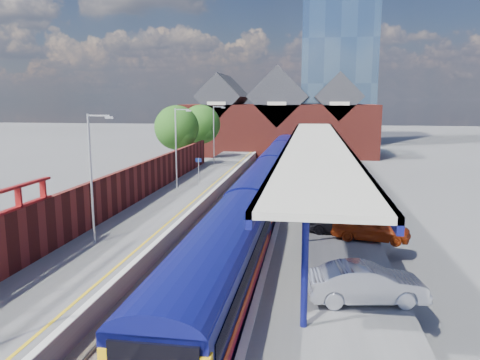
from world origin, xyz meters
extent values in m
plane|color=#5B5B5E|center=(0.00, 30.00, 0.00)|extent=(240.00, 240.00, 0.00)
cube|color=#473D33|center=(0.00, 20.00, 0.03)|extent=(6.00, 76.00, 0.06)
cube|color=slate|center=(-2.22, 20.00, 0.12)|extent=(0.07, 76.00, 0.14)
cube|color=slate|center=(-0.78, 20.00, 0.12)|extent=(0.07, 76.00, 0.14)
cube|color=slate|center=(0.78, 20.00, 0.12)|extent=(0.07, 76.00, 0.14)
cube|color=slate|center=(2.22, 20.00, 0.12)|extent=(0.07, 76.00, 0.14)
cube|color=#565659|center=(-5.50, 20.00, 0.50)|extent=(5.00, 76.00, 1.00)
cube|color=#565659|center=(6.00, 20.00, 0.50)|extent=(6.00, 76.00, 1.00)
cube|color=silver|center=(-3.15, 20.00, 1.02)|extent=(0.30, 76.00, 0.05)
cube|color=silver|center=(3.15, 20.00, 1.02)|extent=(0.30, 76.00, 0.05)
cube|color=yellow|center=(-3.75, 20.00, 1.01)|extent=(0.14, 76.00, 0.01)
cube|color=#0B0E53|center=(1.50, 0.69, 1.90)|extent=(2.90, 16.02, 2.50)
cube|color=#0B0E53|center=(1.50, 0.69, 3.15)|extent=(2.90, 16.02, 0.60)
cube|color=#0B0E53|center=(1.50, 17.29, 1.90)|extent=(2.90, 16.02, 2.50)
cube|color=#0B0E53|center=(1.50, 17.29, 3.15)|extent=(2.90, 16.02, 0.60)
cube|color=#0B0E53|center=(1.50, 33.89, 1.90)|extent=(2.90, 16.02, 2.50)
cube|color=#0B0E53|center=(1.50, 33.89, 3.15)|extent=(2.90, 16.02, 0.60)
cube|color=#0B0E53|center=(1.50, 50.49, 1.90)|extent=(2.90, 16.02, 2.50)
cube|color=#0B0E53|center=(1.50, 50.49, 3.15)|extent=(2.90, 16.02, 0.60)
cube|color=black|center=(0.08, 25.59, 2.35)|extent=(0.04, 60.54, 0.70)
cube|color=#E6420F|center=(0.07, 25.59, 1.55)|extent=(0.03, 55.27, 0.30)
cube|color=#AD0B1E|center=(0.06, 25.59, 1.30)|extent=(0.03, 55.27, 0.30)
cube|color=black|center=(1.50, -7.33, 2.55)|extent=(2.30, 0.17, 0.90)
cube|color=black|center=(1.50, 56.09, 0.30)|extent=(2.00, 2.40, 0.60)
cylinder|color=navy|center=(5.00, -2.00, 3.10)|extent=(0.24, 0.24, 4.20)
cylinder|color=navy|center=(5.00, 3.00, 3.10)|extent=(0.24, 0.24, 4.20)
cylinder|color=navy|center=(5.00, 8.00, 3.10)|extent=(0.24, 0.24, 4.20)
cylinder|color=navy|center=(5.00, 13.00, 3.10)|extent=(0.24, 0.24, 4.20)
cylinder|color=navy|center=(5.00, 18.00, 3.10)|extent=(0.24, 0.24, 4.20)
cylinder|color=navy|center=(5.00, 23.00, 3.10)|extent=(0.24, 0.24, 4.20)
cylinder|color=navy|center=(5.00, 28.00, 3.10)|extent=(0.24, 0.24, 4.20)
cylinder|color=navy|center=(5.00, 33.00, 3.10)|extent=(0.24, 0.24, 4.20)
cylinder|color=navy|center=(5.00, 38.00, 3.10)|extent=(0.24, 0.24, 4.20)
cylinder|color=navy|center=(5.00, 43.00, 3.10)|extent=(0.24, 0.24, 4.20)
cube|color=beige|center=(5.50, 22.00, 5.35)|extent=(4.50, 52.00, 0.25)
cube|color=navy|center=(3.35, 22.00, 5.20)|extent=(0.20, 52.00, 0.55)
cube|color=navy|center=(7.65, 22.00, 5.20)|extent=(0.20, 52.00, 0.55)
cylinder|color=#A5A8AA|center=(-6.50, 6.00, 4.50)|extent=(0.12, 0.12, 7.00)
cube|color=#A5A8AA|center=(-5.90, 6.00, 7.90)|extent=(1.20, 0.08, 0.08)
cube|color=#A5A8AA|center=(-5.30, 6.00, 7.80)|extent=(0.45, 0.18, 0.12)
cylinder|color=#A5A8AA|center=(-6.50, 22.00, 4.50)|extent=(0.12, 0.12, 7.00)
cube|color=#A5A8AA|center=(-5.90, 22.00, 7.90)|extent=(1.20, 0.08, 0.08)
cube|color=#A5A8AA|center=(-5.30, 22.00, 7.80)|extent=(0.45, 0.18, 0.12)
cylinder|color=#A5A8AA|center=(-6.50, 38.00, 4.50)|extent=(0.12, 0.12, 7.00)
cube|color=#A5A8AA|center=(-5.90, 38.00, 7.90)|extent=(1.20, 0.08, 0.08)
cube|color=#A5A8AA|center=(-5.30, 38.00, 7.80)|extent=(0.45, 0.18, 0.12)
cylinder|color=#A5A8AA|center=(-5.00, 24.00, 2.25)|extent=(0.08, 0.08, 2.50)
cube|color=#0C194C|center=(-5.00, 24.00, 3.30)|extent=(0.55, 0.06, 0.35)
cube|color=maroon|center=(-8.10, 14.00, 2.40)|extent=(0.35, 50.00, 2.80)
cube|color=maroon|center=(-8.10, 2.00, 4.30)|extent=(0.30, 0.12, 1.00)
cube|color=maroon|center=(-8.10, 4.00, 4.30)|extent=(0.30, 0.12, 1.00)
cube|color=maroon|center=(0.00, 58.00, 4.00)|extent=(30.00, 12.00, 8.00)
cube|color=#232328|center=(-9.00, 58.00, 9.20)|extent=(7.13, 12.00, 7.13)
cube|color=#232328|center=(0.00, 58.00, 9.20)|extent=(9.16, 12.00, 9.16)
cube|color=#232328|center=(9.00, 58.00, 9.20)|extent=(7.13, 12.00, 7.13)
cube|color=beige|center=(-9.00, 51.95, 8.20)|extent=(2.80, 0.15, 0.50)
cube|color=beige|center=(0.00, 51.95, 8.20)|extent=(2.80, 0.15, 0.50)
cube|color=beige|center=(9.00, 51.95, 8.20)|extent=(2.80, 0.15, 0.50)
cube|color=slate|center=(10.00, 80.00, 20.00)|extent=(14.00, 14.00, 40.00)
cylinder|color=#382314|center=(-10.50, 36.00, 2.00)|extent=(0.44, 0.44, 4.00)
sphere|color=#194B14|center=(-10.50, 36.00, 5.50)|extent=(5.20, 5.20, 5.20)
sphere|color=#194B14|center=(-9.70, 35.50, 4.80)|extent=(3.20, 3.20, 3.20)
cylinder|color=#382314|center=(-9.50, 44.00, 2.00)|extent=(0.44, 0.44, 4.00)
sphere|color=#194B14|center=(-9.50, 44.00, 5.50)|extent=(5.20, 5.20, 5.20)
sphere|color=#194B14|center=(-8.70, 43.50, 4.80)|extent=(3.20, 3.20, 3.20)
imported|color=#9F2E0D|center=(8.50, 8.71, 1.72)|extent=(4.50, 2.53, 1.45)
imported|color=silver|center=(7.34, 0.36, 1.75)|extent=(4.74, 2.30, 1.50)
imported|color=black|center=(6.84, 9.88, 1.56)|extent=(3.98, 1.96, 1.11)
imported|color=navy|center=(7.82, 26.73, 1.63)|extent=(4.87, 2.99, 1.26)
camera|label=1|loc=(5.10, -17.19, 8.70)|focal=35.00mm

